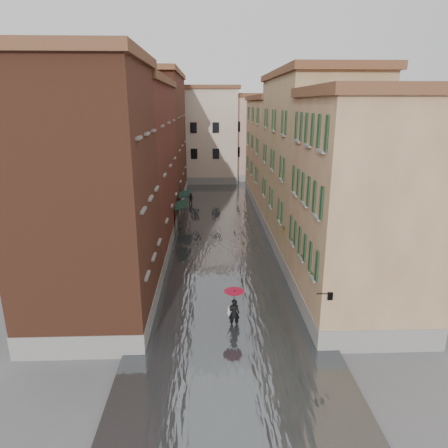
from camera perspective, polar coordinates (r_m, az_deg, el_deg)
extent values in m
plane|color=#5F5F62|center=(24.57, 0.32, -10.22)|extent=(120.00, 120.00, 0.00)
cube|color=#484D50|center=(36.59, -0.55, -0.76)|extent=(10.00, 60.00, 0.20)
cube|color=brown|center=(21.27, -18.62, 3.23)|extent=(6.00, 8.00, 13.00)
cube|color=maroon|center=(31.82, -13.18, 7.51)|extent=(6.00, 14.00, 12.50)
cube|color=brown|center=(46.43, -9.81, 11.48)|extent=(6.00, 16.00, 14.00)
cube|color=#96704D|center=(22.07, 19.07, 1.65)|extent=(6.00, 8.00, 11.50)
cube|color=tan|center=(32.20, 12.31, 8.13)|extent=(6.00, 14.00, 13.00)
cube|color=#96704D|center=(46.85, 7.77, 10.08)|extent=(6.00, 16.00, 11.50)
cube|color=beige|center=(60.07, -4.19, 12.38)|extent=(12.00, 9.00, 13.00)
cube|color=tan|center=(62.45, 4.35, 12.09)|extent=(10.00, 9.00, 12.00)
cube|color=#142E24|center=(35.61, -6.11, 2.75)|extent=(1.09, 3.34, 0.31)
cylinder|color=black|center=(34.35, -7.06, 0.19)|extent=(0.06, 0.06, 2.80)
cylinder|color=black|center=(37.55, -6.65, 1.66)|extent=(0.06, 0.06, 2.80)
cube|color=#142E24|center=(39.90, -5.69, 4.30)|extent=(1.09, 3.03, 0.31)
cylinder|color=black|center=(38.74, -6.51, 2.14)|extent=(0.06, 0.06, 2.80)
cylinder|color=black|center=(41.67, -6.22, 3.20)|extent=(0.06, 0.06, 2.80)
cylinder|color=black|center=(18.49, 13.99, -9.64)|extent=(0.60, 0.05, 0.05)
cube|color=black|center=(18.62, 14.87, -9.86)|extent=(0.22, 0.22, 0.35)
cube|color=beige|center=(18.62, 14.87, -9.86)|extent=(0.14, 0.14, 0.24)
cube|color=brown|center=(19.97, 12.88, -7.35)|extent=(0.22, 0.85, 0.18)
imported|color=#265926|center=(19.80, 12.96, -6.24)|extent=(0.59, 0.51, 0.66)
cube|color=brown|center=(22.01, 11.38, -4.91)|extent=(0.22, 0.85, 0.18)
imported|color=#265926|center=(21.86, 11.45, -3.89)|extent=(0.59, 0.51, 0.66)
cube|color=brown|center=(24.32, 10.04, -2.71)|extent=(0.22, 0.85, 0.18)
imported|color=#265926|center=(24.19, 10.09, -1.77)|extent=(0.59, 0.51, 0.66)
cube|color=brown|center=(26.70, 8.92, -0.86)|extent=(0.22, 0.85, 0.18)
imported|color=#265926|center=(26.58, 8.96, 0.00)|extent=(0.59, 0.51, 0.66)
cube|color=brown|center=(29.01, 8.02, 0.62)|extent=(0.22, 0.85, 0.18)
imported|color=#265926|center=(28.90, 8.05, 1.42)|extent=(0.59, 0.51, 0.66)
imported|color=black|center=(21.10, 1.43, -12.64)|extent=(0.61, 0.42, 1.61)
cube|color=beige|center=(21.06, 0.65, -12.24)|extent=(0.08, 0.30, 0.38)
cylinder|color=black|center=(20.84, 1.44, -11.33)|extent=(0.02, 0.02, 1.00)
cone|color=#A40A28|center=(20.57, 1.46, -9.93)|extent=(1.06, 1.06, 0.28)
imported|color=black|center=(45.64, -4.74, 3.56)|extent=(0.70, 0.55, 1.42)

